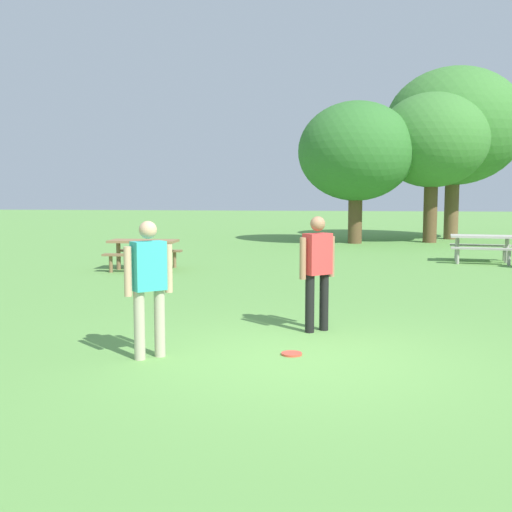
# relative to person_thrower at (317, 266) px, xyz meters

# --- Properties ---
(ground_plane) EXTENTS (120.00, 120.00, 0.00)m
(ground_plane) POSITION_rel_person_thrower_xyz_m (-0.07, -1.48, -0.94)
(ground_plane) COLOR #609947
(person_thrower) EXTENTS (0.48, 0.43, 1.64)m
(person_thrower) POSITION_rel_person_thrower_xyz_m (0.00, 0.00, 0.00)
(person_thrower) COLOR black
(person_thrower) RESTS_ON ground
(person_catcher) EXTENTS (0.48, 0.43, 1.64)m
(person_catcher) POSITION_rel_person_thrower_xyz_m (-1.92, -1.70, 0.00)
(person_catcher) COLOR #B7AD93
(person_catcher) RESTS_ON ground
(frisbee) EXTENTS (0.26, 0.26, 0.03)m
(frisbee) POSITION_rel_person_thrower_xyz_m (-0.26, -1.33, -0.93)
(frisbee) COLOR #E04733
(frisbee) RESTS_ON ground
(picnic_table_near) EXTENTS (1.73, 1.46, 0.77)m
(picnic_table_near) POSITION_rel_person_thrower_xyz_m (-4.64, 6.44, -0.38)
(picnic_table_near) COLOR olive
(picnic_table_near) RESTS_ON ground
(picnic_table_far) EXTENTS (1.89, 1.65, 0.77)m
(picnic_table_far) POSITION_rel_person_thrower_xyz_m (4.31, 9.38, -0.38)
(picnic_table_far) COLOR #B2ADA3
(picnic_table_far) RESTS_ON ground
(tree_tall_left) EXTENTS (4.47, 4.47, 5.45)m
(tree_tall_left) POSITION_rel_person_thrower_xyz_m (0.91, 15.59, 2.59)
(tree_tall_left) COLOR brown
(tree_tall_left) RESTS_ON ground
(tree_broad_center) EXTENTS (4.32, 4.32, 5.84)m
(tree_broad_center) POSITION_rel_person_thrower_xyz_m (3.86, 16.42, 3.04)
(tree_broad_center) COLOR brown
(tree_broad_center) RESTS_ON ground
(tree_far_right) EXTENTS (5.75, 5.75, 7.17)m
(tree_far_right) POSITION_rel_person_thrower_xyz_m (5.01, 18.42, 3.76)
(tree_far_right) COLOR brown
(tree_far_right) RESTS_ON ground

